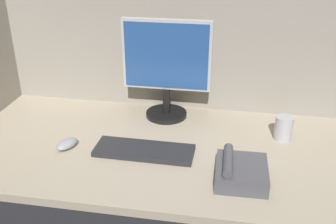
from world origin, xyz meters
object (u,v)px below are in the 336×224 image
object	(u,v)px
keyboard	(144,151)
desk_phone	(240,172)
mouse	(67,144)
monitor	(167,66)
mug_steel	(284,128)

from	to	relation	value
keyboard	desk_phone	xyz separation A→B (cm)	(35.38, -11.10, 2.19)
mouse	keyboard	bearing A→B (deg)	26.96
monitor	mouse	world-z (taller)	monitor
monitor	desk_phone	size ratio (longest dim) A/B	2.22
monitor	desk_phone	xyz separation A→B (cm)	(32.77, -44.06, -20.11)
mouse	mug_steel	xyz separation A→B (cm)	(81.65, 21.66, 3.08)
keyboard	desk_phone	bearing A→B (deg)	-16.70
keyboard	mug_steel	distance (cm)	55.67
monitor	mug_steel	distance (cm)	54.03
monitor	keyboard	world-z (taller)	monitor
monitor	mug_steel	bearing A→B (deg)	-14.55
mug_steel	mouse	bearing A→B (deg)	-165.14
monitor	mug_steel	xyz separation A→B (cm)	(49.13, -12.75, -18.52)
mouse	desk_phone	size ratio (longest dim) A/B	0.50
monitor	mouse	size ratio (longest dim) A/B	4.46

